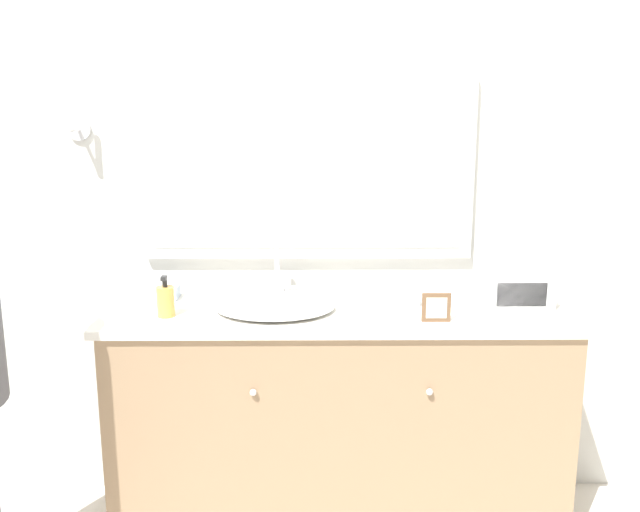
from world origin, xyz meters
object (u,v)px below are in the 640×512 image
object	(u,v)px
appliance_box	(516,289)
picture_frame	(436,307)
soap_bottle	(166,301)
sink_basin	(275,305)

from	to	relation	value
appliance_box	picture_frame	world-z (taller)	appliance_box
soap_bottle	appliance_box	bearing A→B (deg)	5.02
appliance_box	sink_basin	bearing A→B (deg)	-177.83
soap_bottle	picture_frame	xyz separation A→B (m)	(0.96, -0.07, -0.01)
sink_basin	soap_bottle	world-z (taller)	sink_basin
sink_basin	picture_frame	distance (m)	0.60
sink_basin	soap_bottle	distance (m)	0.40
soap_bottle	picture_frame	world-z (taller)	soap_bottle
soap_bottle	appliance_box	xyz separation A→B (m)	(1.30, 0.11, 0.01)
picture_frame	sink_basin	bearing A→B (deg)	165.48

